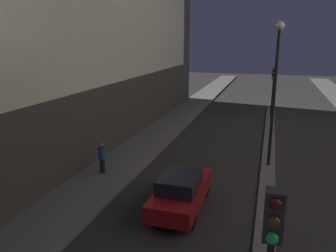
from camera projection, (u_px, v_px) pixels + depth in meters
The scene contains 6 objects.
median_strip at pixel (268, 163), 18.05m from camera, with size 0.72×30.77×0.14m.
traffic_light_near at pixel (271, 252), 5.42m from camera, with size 0.32×0.42×4.20m.
traffic_light_mid at pixel (273, 82), 27.27m from camera, with size 0.32×0.42×4.20m.
street_lamp at pixel (276, 77), 16.34m from camera, with size 0.44×0.44×7.37m.
car_left_lane at pixel (181, 191), 13.07m from camera, with size 1.71×4.21×1.56m.
pedestrian_on_left_sidewalk at pixel (102, 157), 16.23m from camera, with size 0.34×0.34×1.57m.
Camera 1 is at (-0.22, -1.43, 6.64)m, focal length 35.00 mm.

